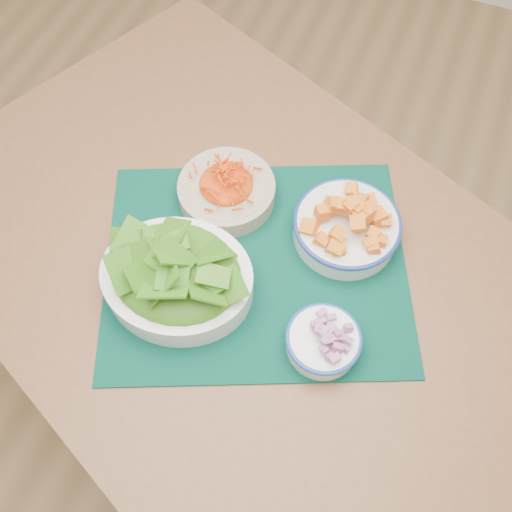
{
  "coord_description": "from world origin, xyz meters",
  "views": [
    {
      "loc": [
        0.36,
        -0.46,
        1.67
      ],
      "look_at": [
        0.18,
        0.0,
        0.78
      ],
      "focal_mm": 40.0,
      "sensor_mm": 36.0,
      "label": 1
    }
  ],
  "objects_px": {
    "onion_bowl": "(323,340)",
    "table": "(244,282)",
    "placemat": "(256,265)",
    "squash_bowl": "(348,222)",
    "lettuce_bowl": "(176,272)",
    "carrot_bowl": "(226,188)"
  },
  "relations": [
    {
      "from": "carrot_bowl",
      "to": "lettuce_bowl",
      "type": "distance_m",
      "value": 0.21
    },
    {
      "from": "placemat",
      "to": "squash_bowl",
      "type": "height_order",
      "value": "squash_bowl"
    },
    {
      "from": "lettuce_bowl",
      "to": "onion_bowl",
      "type": "xyz_separation_m",
      "value": [
        0.27,
        -0.01,
        -0.03
      ]
    },
    {
      "from": "placemat",
      "to": "lettuce_bowl",
      "type": "relative_size",
      "value": 1.86
    },
    {
      "from": "placemat",
      "to": "onion_bowl",
      "type": "bearing_deg",
      "value": -56.39
    },
    {
      "from": "squash_bowl",
      "to": "table",
      "type": "bearing_deg",
      "value": -143.08
    },
    {
      "from": "table",
      "to": "carrot_bowl",
      "type": "xyz_separation_m",
      "value": [
        -0.08,
        0.12,
        0.13
      ]
    },
    {
      "from": "squash_bowl",
      "to": "lettuce_bowl",
      "type": "distance_m",
      "value": 0.32
    },
    {
      "from": "squash_bowl",
      "to": "onion_bowl",
      "type": "xyz_separation_m",
      "value": [
        0.03,
        -0.23,
        -0.01
      ]
    },
    {
      "from": "placemat",
      "to": "lettuce_bowl",
      "type": "bearing_deg",
      "value": -162.1
    },
    {
      "from": "squash_bowl",
      "to": "onion_bowl",
      "type": "bearing_deg",
      "value": -82.19
    },
    {
      "from": "lettuce_bowl",
      "to": "onion_bowl",
      "type": "bearing_deg",
      "value": -9.84
    },
    {
      "from": "onion_bowl",
      "to": "table",
      "type": "bearing_deg",
      "value": 150.29
    },
    {
      "from": "lettuce_bowl",
      "to": "onion_bowl",
      "type": "height_order",
      "value": "lettuce_bowl"
    },
    {
      "from": "carrot_bowl",
      "to": "onion_bowl",
      "type": "relative_size",
      "value": 1.78
    },
    {
      "from": "squash_bowl",
      "to": "placemat",
      "type": "bearing_deg",
      "value": -137.88
    },
    {
      "from": "carrot_bowl",
      "to": "squash_bowl",
      "type": "xyz_separation_m",
      "value": [
        0.24,
        0.0,
        0.01
      ]
    },
    {
      "from": "squash_bowl",
      "to": "onion_bowl",
      "type": "relative_size",
      "value": 1.9
    },
    {
      "from": "placemat",
      "to": "lettuce_bowl",
      "type": "xyz_separation_m",
      "value": [
        -0.11,
        -0.1,
        0.06
      ]
    },
    {
      "from": "placemat",
      "to": "onion_bowl",
      "type": "relative_size",
      "value": 4.12
    },
    {
      "from": "table",
      "to": "squash_bowl",
      "type": "bearing_deg",
      "value": 60.81
    },
    {
      "from": "carrot_bowl",
      "to": "lettuce_bowl",
      "type": "height_order",
      "value": "lettuce_bowl"
    }
  ]
}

